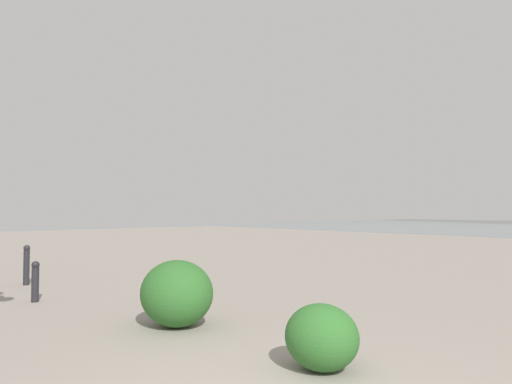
{
  "coord_description": "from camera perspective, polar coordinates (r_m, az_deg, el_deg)",
  "views": [
    {
      "loc": [
        -1.92,
        1.98,
        1.55
      ],
      "look_at": [
        6.97,
        -6.09,
        2.02
      ],
      "focal_mm": 32.86,
      "sensor_mm": 36.0,
      "label": 1
    }
  ],
  "objects": [
    {
      "name": "bollard_near",
      "position": [
        8.9,
        -25.28,
        -9.72
      ],
      "size": [
        0.13,
        0.13,
        0.69
      ],
      "color": "#232328",
      "rests_on": "ground"
    },
    {
      "name": "bollard_mid",
      "position": [
        10.95,
        -26.16,
        -7.88
      ],
      "size": [
        0.13,
        0.13,
        0.83
      ],
      "color": "#232328",
      "rests_on": "ground"
    },
    {
      "name": "shrub_low",
      "position": [
        4.8,
        7.99,
        -17.08
      ],
      "size": [
        0.75,
        0.68,
        0.64
      ],
      "color": "#2D6628",
      "rests_on": "ground"
    },
    {
      "name": "shrub_round",
      "position": [
        6.48,
        -9.63,
        -12.06
      ],
      "size": [
        1.04,
        0.94,
        0.88
      ],
      "color": "#2D6628",
      "rests_on": "ground"
    }
  ]
}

